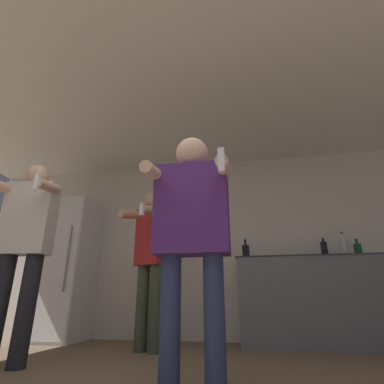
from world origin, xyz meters
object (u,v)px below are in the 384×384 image
bottle_short_whiskey (246,251)px  person_spectator_back (150,254)px  person_woman_foreground (192,226)px  person_man_side (24,242)px  refrigerator (66,268)px  bottle_clear_vodka (344,246)px  bottle_brown_liquor (324,249)px  bottle_green_wine (358,249)px

bottle_short_whiskey → person_spectator_back: 1.25m
person_woman_foreground → person_man_side: bearing=160.7°
refrigerator → bottle_clear_vodka: bearing=-0.1°
bottle_clear_vodka → bottle_brown_liquor: 0.23m
bottle_brown_liquor → person_woman_foreground: bearing=-120.5°
person_spectator_back → bottle_short_whiskey: bearing=30.9°
bottle_short_whiskey → bottle_green_wine: bearing=0.0°
refrigerator → person_woman_foreground: 3.08m
bottle_clear_vodka → person_man_side: 3.51m
bottle_clear_vodka → person_spectator_back: size_ratio=0.17×
refrigerator → person_spectator_back: 1.58m
bottle_short_whiskey → bottle_green_wine: (1.34, 0.00, -0.01)m
bottle_brown_liquor → bottle_clear_vodka: bearing=0.0°
bottle_clear_vodka → bottle_short_whiskey: bearing=-180.0°
bottle_brown_liquor → person_man_side: 3.31m
bottle_short_whiskey → bottle_brown_liquor: (0.96, 0.00, 0.00)m
person_man_side → person_woman_foreground: bearing=-19.3°
bottle_short_whiskey → refrigerator: bearing=179.9°
person_man_side → bottle_green_wine: bearing=25.9°
refrigerator → bottle_short_whiskey: 2.51m
bottle_short_whiskey → bottle_green_wine: bottle_short_whiskey is taller
person_woman_foreground → bottle_clear_vodka: bearing=55.1°
bottle_short_whiskey → person_spectator_back: bearing=-149.1°
refrigerator → bottle_green_wine: size_ratio=8.58×
bottle_brown_liquor → person_man_side: person_man_side is taller
bottle_green_wine → bottle_clear_vodka: bearing=180.0°
bottle_clear_vodka → person_man_side: person_man_side is taller
person_woman_foreground → person_man_side: 1.72m
refrigerator → bottle_short_whiskey: size_ratio=6.97×
refrigerator → bottle_brown_liquor: size_ratio=7.45×
bottle_clear_vodka → person_man_side: bearing=-153.0°
bottle_green_wine → person_woman_foreground: 2.73m
person_man_side → bottle_short_whiskey: bearing=39.4°
bottle_clear_vodka → bottle_brown_liquor: bottle_clear_vodka is taller
bottle_brown_liquor → person_woman_foreground: 2.51m
person_woman_foreground → person_man_side: size_ratio=0.89×
bottle_green_wine → person_spectator_back: person_spectator_back is taller
person_spectator_back → bottle_clear_vodka: bearing=15.9°
bottle_green_wine → refrigerator: bearing=179.9°
bottle_clear_vodka → person_spectator_back: bearing=-164.1°
person_woman_foreground → person_spectator_back: size_ratio=0.89×
bottle_green_wine → person_man_side: (-3.28, -1.59, -0.09)m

